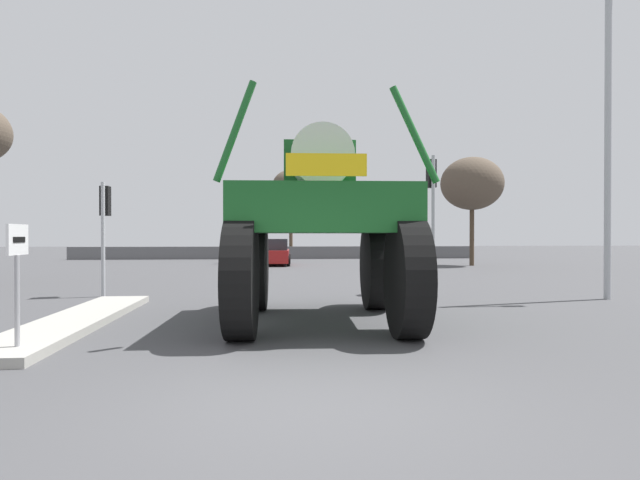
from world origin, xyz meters
The scene contains 12 objects.
ground_plane centered at (0.00, 18.00, 0.00)m, with size 120.00×120.00×0.00m, color #424244.
median_island centered at (-4.18, 5.26, 0.07)m, with size 1.19×7.09×0.15m, color #9E9B93.
lane_arrow_sign centered at (-4.01, 2.46, 1.35)m, with size 0.07×0.60×1.74m.
oversize_sprayer centered at (0.55, 5.16, 1.92)m, with size 3.73×5.75×4.25m.
sedan_ahead centered at (-0.26, 25.63, 0.71)m, with size 2.02×4.17×1.52m.
traffic_signal_near_left centered at (-5.12, 10.22, 2.34)m, with size 0.24×0.54×3.23m.
traffic_signal_near_right centered at (4.38, 10.21, 2.99)m, with size 0.24×0.54×4.10m.
traffic_signal_far_left centered at (-1.98, 27.50, 2.45)m, with size 0.24×0.55×3.36m.
streetlight_near_right centered at (8.78, 8.24, 4.91)m, with size 1.98×0.24×8.89m.
bare_tree_right centered at (10.95, 24.15, 4.65)m, with size 3.53×3.53×6.17m.
bare_tree_far_center centered at (1.02, 34.06, 5.33)m, with size 2.68×2.68×6.53m.
roadside_barrier centered at (0.00, 33.69, 0.45)m, with size 29.39×0.24×0.90m, color #59595B.
Camera 1 is at (-0.41, -5.54, 1.73)m, focal length 30.25 mm.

